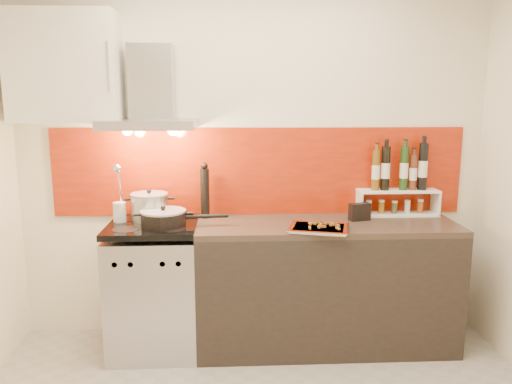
{
  "coord_description": "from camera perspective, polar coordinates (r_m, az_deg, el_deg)",
  "views": [
    {
      "loc": [
        -0.16,
        -2.23,
        1.76
      ],
      "look_at": [
        0.0,
        0.95,
        1.15
      ],
      "focal_mm": 35.0,
      "sensor_mm": 36.0,
      "label": 1
    }
  ],
  "objects": [
    {
      "name": "back_wall",
      "position": [
        3.66,
        -0.35,
        3.63
      ],
      "size": [
        3.4,
        0.02,
        2.6
      ],
      "primitive_type": "cube",
      "color": "silver",
      "rests_on": "ground"
    },
    {
      "name": "backsplash",
      "position": [
        3.66,
        0.44,
        2.37
      ],
      "size": [
        3.0,
        0.02,
        0.64
      ],
      "primitive_type": "cube",
      "color": "maroon",
      "rests_on": "back_wall"
    },
    {
      "name": "range_stove",
      "position": [
        3.62,
        -11.47,
        -10.77
      ],
      "size": [
        0.6,
        0.6,
        0.91
      ],
      "color": "#B7B7BA",
      "rests_on": "ground"
    },
    {
      "name": "counter",
      "position": [
        3.64,
        7.9,
        -10.37
      ],
      "size": [
        1.8,
        0.6,
        0.9
      ],
      "color": "black",
      "rests_on": "ground"
    },
    {
      "name": "range_hood",
      "position": [
        3.51,
        -11.93,
        10.34
      ],
      "size": [
        0.62,
        0.5,
        0.61
      ],
      "color": "#B7B7BA",
      "rests_on": "back_wall"
    },
    {
      "name": "upper_cabinet",
      "position": [
        3.63,
        -20.94,
        13.16
      ],
      "size": [
        0.7,
        0.35,
        0.72
      ],
      "primitive_type": "cube",
      "color": "#EEE5CF",
      "rests_on": "back_wall"
    },
    {
      "name": "stock_pot",
      "position": [
        3.56,
        -12.06,
        -1.63
      ],
      "size": [
        0.26,
        0.26,
        0.22
      ],
      "color": "#B7B7BA",
      "rests_on": "range_stove"
    },
    {
      "name": "saute_pan",
      "position": [
        3.39,
        -10.43,
        -2.93
      ],
      "size": [
        0.59,
        0.3,
        0.14
      ],
      "color": "black",
      "rests_on": "range_stove"
    },
    {
      "name": "utensil_jar",
      "position": [
        3.54,
        -15.36,
        -1.52
      ],
      "size": [
        0.09,
        0.13,
        0.42
      ],
      "color": "silver",
      "rests_on": "range_stove"
    },
    {
      "name": "pepper_mill",
      "position": [
        3.58,
        -5.87,
        0.08
      ],
      "size": [
        0.06,
        0.06,
        0.4
      ],
      "color": "black",
      "rests_on": "counter"
    },
    {
      "name": "step_shelf",
      "position": [
        3.78,
        16.07,
        0.88
      ],
      "size": [
        0.59,
        0.16,
        0.53
      ],
      "color": "white",
      "rests_on": "counter"
    },
    {
      "name": "caddy_box",
      "position": [
        3.59,
        11.75,
        -2.26
      ],
      "size": [
        0.16,
        0.1,
        0.13
      ],
      "primitive_type": "cube",
      "rotation": [
        0.0,
        0.0,
        0.27
      ],
      "color": "black",
      "rests_on": "counter"
    },
    {
      "name": "baking_tray",
      "position": [
        3.29,
        7.21,
        -4.09
      ],
      "size": [
        0.44,
        0.38,
        0.03
      ],
      "color": "silver",
      "rests_on": "counter"
    }
  ]
}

